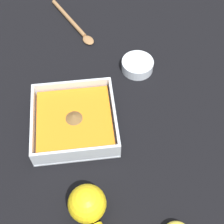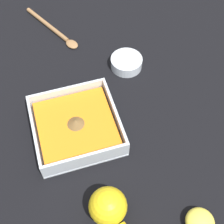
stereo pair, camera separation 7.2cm
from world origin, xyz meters
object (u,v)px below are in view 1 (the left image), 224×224
object	(u,v)px
lemon_squeezer	(90,212)
wooden_spoon	(74,24)
square_dish	(75,121)
spice_bowl	(137,65)

from	to	relation	value
lemon_squeezer	wooden_spoon	xyz separation A→B (m)	(0.56, 0.01, -0.03)
square_dish	lemon_squeezer	world-z (taller)	lemon_squeezer
square_dish	wooden_spoon	bearing A→B (deg)	-2.46
lemon_squeezer	spice_bowl	bearing A→B (deg)	-40.87
spice_bowl	wooden_spoon	distance (m)	0.25
square_dish	spice_bowl	bearing A→B (deg)	-47.69
spice_bowl	lemon_squeezer	distance (m)	0.40
square_dish	wooden_spoon	xyz separation A→B (m)	(0.35, -0.02, -0.01)
lemon_squeezer	wooden_spoon	size ratio (longest dim) A/B	0.88
square_dish	wooden_spoon	size ratio (longest dim) A/B	0.89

